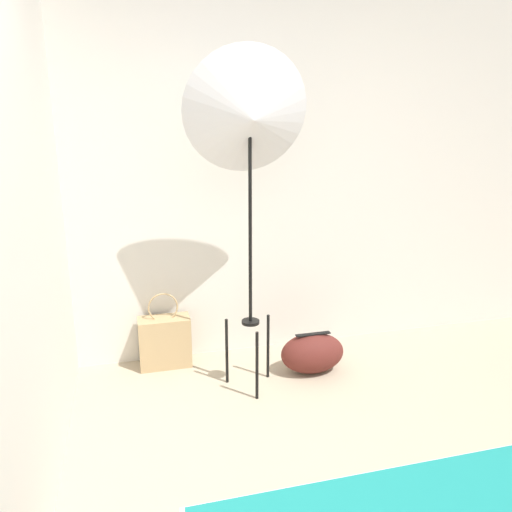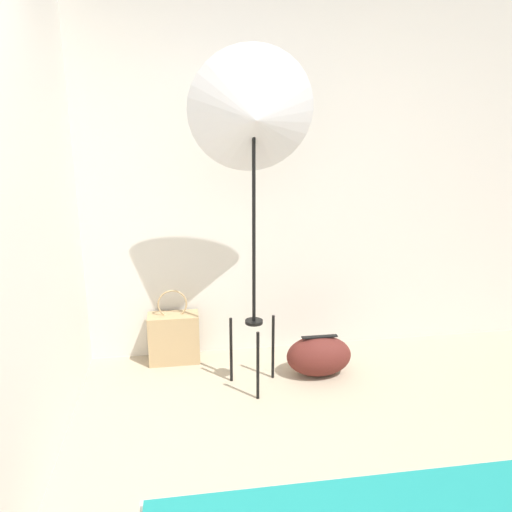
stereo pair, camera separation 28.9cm
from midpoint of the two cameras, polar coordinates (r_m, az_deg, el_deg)
name	(u,v)px [view 2 (the right image)]	position (r m, az deg, el deg)	size (l,w,h in m)	color
wall_back	(264,181)	(3.63, 3.25, 8.57)	(8.00, 0.05, 2.60)	silver
wall_side_left	(18,219)	(2.42, -22.52, 3.94)	(0.05, 8.00, 2.60)	silver
photo_umbrella	(254,117)	(3.00, 2.59, 15.54)	(0.77, 0.41, 2.15)	black
tote_bag	(174,337)	(3.71, -7.15, -9.25)	(0.36, 0.18, 0.56)	tan
duffel_bag	(319,356)	(3.57, 9.55, -11.23)	(0.46, 0.28, 0.29)	#5B231E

